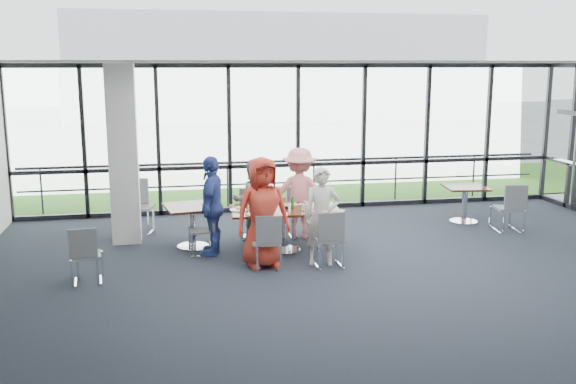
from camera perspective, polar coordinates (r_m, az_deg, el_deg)
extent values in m
cube|color=#1F2732|center=(9.68, 7.03, -8.01)|extent=(12.00, 10.00, 0.02)
cube|color=white|center=(9.14, 7.53, 11.34)|extent=(12.00, 10.00, 0.04)
cube|color=white|center=(14.06, 0.88, 4.86)|extent=(12.00, 0.10, 3.20)
cube|color=white|center=(11.80, -14.42, 3.26)|extent=(0.50, 0.50, 3.20)
cube|color=slate|center=(19.16, -2.22, 1.69)|extent=(80.00, 70.00, 0.02)
cube|color=#22621B|center=(17.22, -1.20, 0.70)|extent=(80.00, 5.00, 0.01)
cube|color=white|center=(41.25, -1.47, 11.05)|extent=(24.00, 10.00, 6.00)
cylinder|color=#2D2D33|center=(14.81, 0.39, 0.88)|extent=(12.00, 0.06, 0.06)
cube|color=#3B190C|center=(10.97, -0.30, -1.59)|extent=(1.90, 1.11, 0.04)
cylinder|color=silver|center=(11.06, -0.30, -3.49)|extent=(0.12, 0.12, 0.71)
cylinder|color=silver|center=(11.15, -0.30, -5.18)|extent=(0.56, 0.56, 0.03)
cube|color=#3B190C|center=(11.32, -8.54, -1.31)|extent=(1.04, 1.04, 0.04)
cylinder|color=silver|center=(11.41, -8.48, -3.15)|extent=(0.12, 0.12, 0.71)
cube|color=#3B190C|center=(13.48, 15.48, 0.42)|extent=(0.92, 0.92, 0.04)
cylinder|color=silver|center=(13.55, 15.40, -1.14)|extent=(0.12, 0.12, 0.71)
imported|color=red|center=(10.11, -2.27, -1.82)|extent=(0.95, 0.70, 1.77)
imported|color=silver|center=(10.25, 3.04, -2.18)|extent=(0.66, 0.55, 1.58)
imported|color=slate|center=(11.69, -3.23, -0.74)|extent=(0.75, 0.50, 1.49)
imported|color=pink|center=(11.80, 1.03, -0.12)|extent=(1.19, 0.79, 1.68)
imported|color=#324798|center=(10.84, -6.75, -1.21)|extent=(0.79, 1.10, 1.69)
cylinder|color=white|center=(10.55, -3.01, -1.98)|extent=(0.26, 0.26, 0.01)
cylinder|color=white|center=(10.74, 2.91, -1.73)|extent=(0.28, 0.28, 0.01)
cylinder|color=white|center=(11.18, -2.92, -1.22)|extent=(0.23, 0.23, 0.01)
cylinder|color=white|center=(11.29, 1.61, -1.09)|extent=(0.24, 0.24, 0.01)
cylinder|color=white|center=(10.88, -4.46, -1.59)|extent=(0.29, 0.29, 0.01)
cylinder|color=white|center=(10.67, -1.42, -1.51)|extent=(0.06, 0.06, 0.13)
cylinder|color=white|center=(10.78, 1.39, -1.32)|extent=(0.07, 0.07, 0.14)
cylinder|color=white|center=(11.19, -0.19, -0.84)|extent=(0.07, 0.07, 0.15)
cylinder|color=white|center=(10.72, -3.43, -1.45)|extent=(0.07, 0.07, 0.13)
cube|color=silver|center=(10.56, -0.88, -1.99)|extent=(0.37, 0.29, 0.00)
cube|color=silver|center=(10.86, 4.26, -1.64)|extent=(0.36, 0.33, 0.00)
cube|color=silver|center=(11.29, 0.09, -1.11)|extent=(0.36, 0.29, 0.00)
cube|color=black|center=(10.96, -0.25, -1.40)|extent=(0.10, 0.07, 0.04)
cylinder|color=#9C2C12|center=(11.02, -0.51, -0.95)|extent=(0.06, 0.06, 0.18)
cylinder|color=#16741C|center=(10.96, 0.40, -0.96)|extent=(0.05, 0.05, 0.20)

